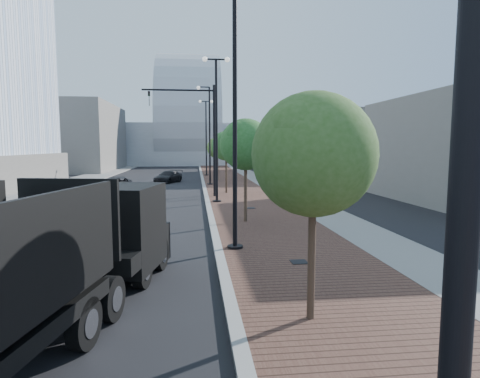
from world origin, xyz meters
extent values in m
cube|color=#4C2D23|center=(3.50, 40.00, 0.06)|extent=(7.00, 140.00, 0.12)
cube|color=slate|center=(6.20, 40.00, 0.07)|extent=(2.40, 140.00, 0.13)
cube|color=gray|center=(0.00, 40.00, 0.07)|extent=(0.30, 140.00, 0.14)
cube|color=slate|center=(-13.00, 40.00, 0.06)|extent=(4.00, 140.00, 0.12)
cube|color=black|center=(-2.96, 7.32, 1.49)|extent=(2.61, 2.68, 2.28)
cube|color=black|center=(-2.66, 8.79, 0.75)|extent=(2.15, 0.85, 1.14)
cube|color=black|center=(-3.26, 5.85, 0.92)|extent=(2.29, 1.13, 0.44)
cube|color=black|center=(-3.46, 4.91, 2.15)|extent=(2.17, 0.54, 1.76)
cylinder|color=black|center=(-3.99, 6.92, 0.48)|extent=(0.45, 1.00, 0.97)
cylinder|color=silver|center=(-3.99, 6.92, 0.48)|extent=(0.40, 0.58, 0.53)
cylinder|color=black|center=(-2.18, 6.55, 0.48)|extent=(0.45, 1.00, 0.97)
cylinder|color=silver|center=(-2.18, 6.55, 0.48)|extent=(0.40, 0.58, 0.53)
cylinder|color=black|center=(-3.67, 8.49, 0.48)|extent=(0.45, 1.00, 0.97)
cylinder|color=silver|center=(-3.67, 8.49, 0.48)|extent=(0.40, 0.58, 0.53)
cylinder|color=black|center=(-1.86, 8.12, 0.48)|extent=(0.45, 1.00, 0.97)
cylinder|color=silver|center=(-1.86, 8.12, 0.48)|extent=(0.40, 0.58, 0.53)
cylinder|color=black|center=(-2.82, 3.41, 0.48)|extent=(0.45, 1.00, 0.97)
cylinder|color=silver|center=(-2.82, 3.41, 0.48)|extent=(0.40, 0.58, 0.53)
cylinder|color=black|center=(-4.39, 4.96, 0.48)|extent=(0.45, 1.00, 0.97)
cylinder|color=silver|center=(-4.39, 4.96, 0.48)|extent=(0.40, 0.58, 0.53)
cylinder|color=black|center=(-2.58, 4.59, 0.48)|extent=(0.45, 1.00, 0.97)
cylinder|color=silver|center=(-2.58, 4.59, 0.48)|extent=(0.40, 0.58, 0.53)
imported|color=silver|center=(-5.29, 20.78, 0.69)|extent=(2.03, 4.35, 1.38)
imported|color=black|center=(-6.82, 28.24, 0.64)|extent=(2.68, 4.84, 1.28)
imported|color=black|center=(-3.54, 37.70, 0.59)|extent=(3.14, 4.40, 1.18)
imported|color=black|center=(6.40, 18.63, 0.87)|extent=(0.64, 0.43, 1.73)
cylinder|color=black|center=(0.60, 10.00, 0.10)|extent=(0.56, 0.56, 0.20)
cylinder|color=black|center=(0.60, 10.00, 4.62)|extent=(0.16, 0.16, 9.00)
cylinder|color=black|center=(0.60, 22.00, 0.10)|extent=(0.56, 0.56, 0.20)
cylinder|color=black|center=(0.60, 22.00, 4.62)|extent=(0.16, 0.16, 9.00)
cylinder|color=black|center=(0.60, 22.00, 9.12)|extent=(1.40, 0.10, 0.10)
sphere|color=silver|center=(-0.10, 22.00, 9.12)|extent=(0.32, 0.32, 0.32)
sphere|color=silver|center=(1.30, 22.00, 9.12)|extent=(0.32, 0.32, 0.32)
cylinder|color=black|center=(0.60, 34.00, 0.10)|extent=(0.56, 0.56, 0.20)
cylinder|color=black|center=(0.60, 34.00, 4.62)|extent=(0.16, 0.16, 9.00)
cylinder|color=black|center=(0.10, 34.00, 9.12)|extent=(1.00, 0.10, 0.10)
sphere|color=silver|center=(-0.40, 34.00, 9.05)|extent=(0.32, 0.32, 0.32)
cylinder|color=black|center=(0.60, 46.00, 0.10)|extent=(0.56, 0.56, 0.20)
cylinder|color=black|center=(0.60, 46.00, 4.62)|extent=(0.16, 0.16, 9.00)
cylinder|color=black|center=(0.60, 46.00, 9.12)|extent=(1.40, 0.10, 0.10)
sphere|color=silver|center=(-0.10, 46.00, 9.12)|extent=(0.32, 0.32, 0.32)
sphere|color=silver|center=(1.30, 46.00, 9.12)|extent=(0.32, 0.32, 0.32)
cylinder|color=black|center=(0.60, 25.00, 4.00)|extent=(0.18, 0.18, 8.00)
cylinder|color=black|center=(-1.90, 25.00, 7.60)|extent=(5.00, 0.12, 0.12)
imported|color=black|center=(-3.90, 25.00, 7.00)|extent=(0.16, 0.20, 1.00)
cylinder|color=#382619|center=(1.60, 4.00, 1.65)|extent=(0.16, 0.16, 3.30)
sphere|color=#31551D|center=(1.60, 4.00, 3.54)|extent=(2.53, 2.53, 2.53)
sphere|color=#31551D|center=(2.00, 4.30, 3.30)|extent=(1.77, 1.77, 1.77)
sphere|color=#31551D|center=(1.30, 3.70, 3.87)|extent=(1.52, 1.52, 1.52)
cylinder|color=#382619|center=(1.60, 15.00, 1.77)|extent=(0.16, 0.16, 3.54)
sphere|color=#235A1E|center=(1.60, 15.00, 3.79)|extent=(2.44, 2.44, 2.44)
sphere|color=#235A1E|center=(2.00, 15.30, 3.54)|extent=(1.71, 1.71, 1.71)
sphere|color=#235A1E|center=(1.30, 14.70, 4.14)|extent=(1.46, 1.46, 1.46)
cylinder|color=#382619|center=(1.60, 27.00, 1.74)|extent=(0.16, 0.16, 3.48)
sphere|color=#22571E|center=(1.60, 27.00, 3.73)|extent=(2.27, 2.27, 2.27)
sphere|color=#22571E|center=(2.00, 27.30, 3.48)|extent=(1.59, 1.59, 1.59)
sphere|color=#22571E|center=(1.30, 26.70, 4.08)|extent=(1.36, 1.36, 1.36)
cylinder|color=#382619|center=(1.60, 39.00, 1.65)|extent=(0.16, 0.16, 3.30)
sphere|color=#3A5C1F|center=(1.60, 39.00, 3.54)|extent=(2.26, 2.26, 2.26)
sphere|color=#3A5C1F|center=(2.00, 39.30, 3.30)|extent=(1.58, 1.58, 1.58)
sphere|color=#3A5C1F|center=(1.30, 38.70, 3.87)|extent=(1.36, 1.36, 1.36)
cube|color=#9EA2A8|center=(-2.00, 85.00, 4.00)|extent=(50.00, 28.00, 8.00)
cube|color=slate|center=(-20.00, 60.00, 5.00)|extent=(14.00, 20.00, 10.00)
cube|color=#66625C|center=(16.00, 50.00, 4.00)|extent=(12.00, 22.00, 8.00)
cube|color=black|center=(2.40, 8.00, 0.13)|extent=(0.50, 0.50, 0.02)
cube|color=black|center=(2.40, 19.00, 0.13)|extent=(0.50, 0.50, 0.02)
camera|label=1|loc=(-0.77, -3.90, 3.71)|focal=30.11mm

